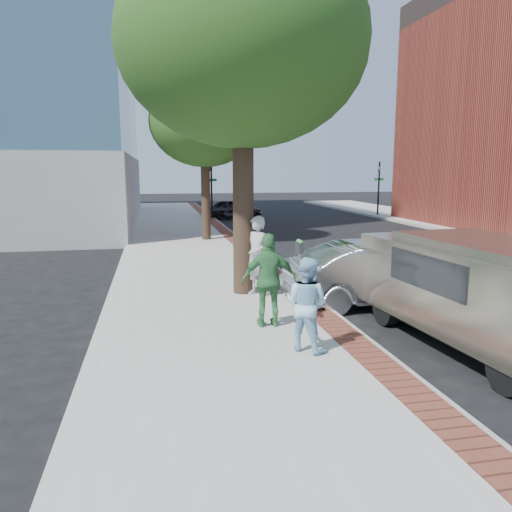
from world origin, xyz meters
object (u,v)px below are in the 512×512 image
object	(u,v)px
person_green	(269,280)
sedan_silver	(379,274)
van	(475,287)
person_officer	(306,304)
person_gray	(257,256)
parking_meter	(300,257)
bg_car	(232,209)

from	to	relation	value
person_green	sedan_silver	xyz separation A→B (m)	(3.11, 1.61, -0.33)
sedan_silver	van	distance (m)	3.12
person_officer	person_green	world-z (taller)	person_green
person_gray	sedan_silver	xyz separation A→B (m)	(2.85, -0.87, -0.38)
parking_meter	person_gray	world-z (taller)	person_gray
person_officer	van	size ratio (longest dim) A/B	0.29
sedan_silver	bg_car	distance (m)	22.00
person_officer	bg_car	xyz separation A→B (m)	(2.63, 25.05, -0.30)
person_green	bg_car	size ratio (longest dim) A/B	0.48
person_gray	van	size ratio (longest dim) A/B	0.35
person_officer	van	world-z (taller)	van
parking_meter	person_officer	size ratio (longest dim) A/B	0.90
parking_meter	person_officer	distance (m)	3.37
person_green	person_gray	bearing A→B (deg)	-90.75
parking_meter	sedan_silver	xyz separation A→B (m)	(1.95, -0.20, -0.45)
sedan_silver	person_officer	bearing A→B (deg)	134.91
person_green	van	size ratio (longest dim) A/B	0.33
bg_car	sedan_silver	bearing A→B (deg)	-174.74
parking_meter	person_green	world-z (taller)	person_green
bg_car	parking_meter	bearing A→B (deg)	-179.86
person_officer	sedan_silver	distance (m)	4.14
person_officer	sedan_silver	xyz separation A→B (m)	(2.79, 3.06, -0.21)
bg_car	person_gray	bearing A→B (deg)	177.59
sedan_silver	van	size ratio (longest dim) A/B	0.82
person_gray	sedan_silver	size ratio (longest dim) A/B	0.43
parking_meter	person_gray	xyz separation A→B (m)	(-0.90, 0.67, -0.06)
person_officer	sedan_silver	size ratio (longest dim) A/B	0.36
person_green	van	distance (m)	3.84
van	person_gray	bearing A→B (deg)	125.58
sedan_silver	person_gray	bearing A→B (deg)	70.33
sedan_silver	parking_meter	bearing A→B (deg)	81.55
parking_meter	van	distance (m)	4.05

